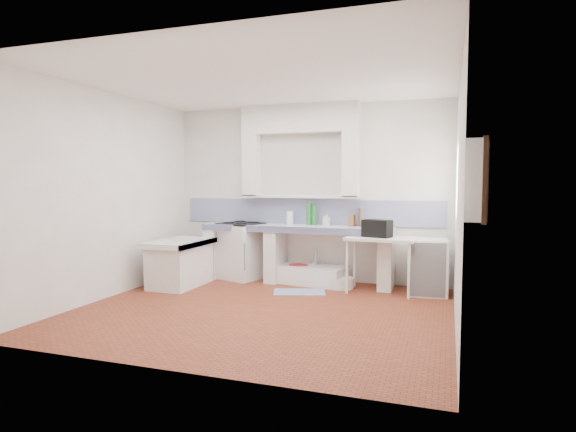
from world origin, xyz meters
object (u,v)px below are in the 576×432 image
(sink, at_px, (312,276))
(side_table, at_px, (380,265))
(stove, at_px, (241,252))
(fridge, at_px, (428,267))

(sink, bearing_deg, side_table, -5.88)
(stove, relative_size, side_table, 0.93)
(sink, xyz_separation_m, fridge, (1.74, -0.17, 0.27))
(fridge, bearing_deg, sink, 169.10)
(side_table, xyz_separation_m, fridge, (0.65, 0.12, -0.01))
(sink, distance_m, side_table, 1.16)
(stove, distance_m, sink, 1.26)
(side_table, relative_size, fridge, 1.22)
(fridge, bearing_deg, side_table, -175.03)
(stove, distance_m, side_table, 2.32)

